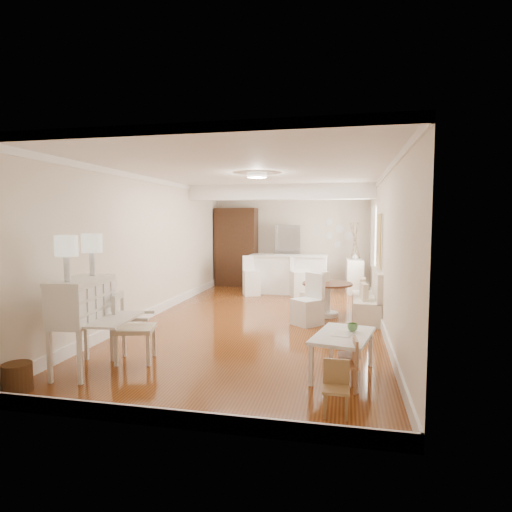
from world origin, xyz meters
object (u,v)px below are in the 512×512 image
at_px(kids_chair_b, 349,354).
at_px(pantry_cabinet, 237,247).
at_px(breakfast_counter, 288,274).
at_px(secretary_bureau, 82,325).
at_px(sideboard, 354,276).
at_px(dining_table, 327,300).
at_px(bar_stool_left, 252,276).
at_px(slip_chair_near, 307,299).
at_px(kids_chair_a, 344,364).
at_px(slip_chair_far, 314,293).
at_px(wicker_basket, 17,377).
at_px(gustavian_armchair, 135,327).
at_px(fridge, 300,257).
at_px(kids_table, 343,355).
at_px(bar_stool_right, 299,277).
at_px(kids_chair_c, 336,389).

distance_m(kids_chair_b, pantry_cabinet, 7.68).
bearing_deg(breakfast_counter, secretary_bureau, -105.69).
bearing_deg(sideboard, dining_table, -103.82).
bearing_deg(bar_stool_left, slip_chair_near, -82.49).
xyz_separation_m(secretary_bureau, breakfast_counter, (1.80, 6.41, -0.09)).
xyz_separation_m(kids_chair_a, slip_chair_far, (-0.63, 3.98, 0.13)).
height_order(wicker_basket, bar_stool_left, bar_stool_left).
height_order(slip_chair_far, sideboard, sideboard).
distance_m(gustavian_armchair, bar_stool_left, 5.45).
xyz_separation_m(kids_chair_a, kids_chair_b, (0.06, 0.53, -0.05)).
bearing_deg(kids_chair_a, fridge, -176.15).
distance_m(gustavian_armchair, kids_chair_a, 2.86).
height_order(wicker_basket, slip_chair_near, slip_chair_near).
xyz_separation_m(gustavian_armchair, pantry_cabinet, (-0.37, 6.98, 0.68)).
bearing_deg(kids_chair_b, gustavian_armchair, -97.71).
xyz_separation_m(kids_table, bar_stool_right, (-1.14, 5.48, 0.25)).
xyz_separation_m(kids_chair_c, breakfast_counter, (-1.41, 7.01, 0.24)).
height_order(bar_stool_right, pantry_cabinet, pantry_cabinet).
bearing_deg(sideboard, slip_chair_far, -109.74).
bearing_deg(kids_chair_c, bar_stool_right, 98.88).
height_order(kids_table, kids_chair_b, kids_table).
relative_size(dining_table, slip_chair_near, 1.05).
bearing_deg(bar_stool_left, kids_chair_c, -93.60).
height_order(dining_table, fridge, fridge).
height_order(gustavian_armchair, kids_chair_b, gustavian_armchair).
distance_m(breakfast_counter, pantry_cabinet, 2.11).
height_order(slip_chair_near, slip_chair_far, slip_chair_near).
height_order(breakfast_counter, sideboard, breakfast_counter).
xyz_separation_m(kids_chair_b, bar_stool_left, (-2.44, 5.35, 0.25)).
height_order(gustavian_armchair, dining_table, gustavian_armchair).
distance_m(gustavian_armchair, dining_table, 4.16).
distance_m(breakfast_counter, bar_stool_left, 1.01).
height_order(fridge, sideboard, fridge).
relative_size(kids_table, breakfast_counter, 0.52).
xyz_separation_m(wicker_basket, kids_chair_c, (3.56, 0.14, 0.11)).
distance_m(kids_chair_b, dining_table, 3.29).
bearing_deg(slip_chair_far, bar_stool_left, -94.89).
bearing_deg(kids_chair_c, fridge, 98.18).
bearing_deg(slip_chair_far, kids_chair_c, 49.33).
bearing_deg(kids_chair_a, pantry_cabinet, -162.79).
relative_size(kids_chair_c, breakfast_counter, 0.27).
distance_m(kids_chair_b, kids_chair_c, 1.19).
xyz_separation_m(gustavian_armchair, kids_table, (2.80, 0.03, -0.21)).
bearing_deg(slip_chair_far, fridge, -126.68).
height_order(secretary_bureau, pantry_cabinet, pantry_cabinet).
relative_size(slip_chair_far, fridge, 0.49).
bearing_deg(bar_stool_right, gustavian_armchair, -131.49).
distance_m(secretary_bureau, pantry_cabinet, 7.51).
relative_size(kids_chair_b, slip_chair_far, 0.58).
bearing_deg(kids_chair_a, kids_table, 175.72).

